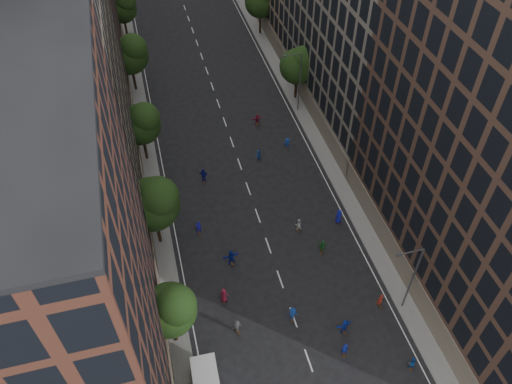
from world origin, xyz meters
TOP-DOWN VIEW (x-y plane):
  - ground at (0.00, 40.00)m, footprint 240.00×240.00m
  - sidewalk_left at (-12.00, 47.50)m, footprint 4.00×105.00m
  - sidewalk_right at (12.00, 47.50)m, footprint 4.00×105.00m
  - bldg_left_a at (-19.00, 11.00)m, footprint 14.00×22.00m
  - bldg_left_b at (-19.00, 35.00)m, footprint 14.00×26.00m
  - tree_left_1 at (-11.02, 13.86)m, footprint 4.80×4.80m
  - tree_left_2 at (-10.99, 25.83)m, footprint 5.60×5.60m
  - tree_left_3 at (-11.02, 39.85)m, footprint 5.00×5.00m
  - tree_left_4 at (-11.00, 55.84)m, footprint 5.40×5.40m
  - tree_left_5 at (-11.02, 71.86)m, footprint 4.80×4.80m
  - tree_right_a at (11.38, 47.85)m, footprint 5.00×5.00m
  - tree_right_b at (11.39, 67.85)m, footprint 5.20×5.20m
  - streetlamp_near at (10.37, 12.00)m, footprint 2.64×0.22m
  - streetlamp_far at (10.37, 45.00)m, footprint 2.64×0.22m
  - skater_1 at (3.27, 8.84)m, footprint 0.68×0.53m
  - skater_2 at (8.50, 6.18)m, footprint 0.85×0.73m
  - skater_3 at (-0.18, 13.39)m, footprint 1.17×0.83m
  - skater_5 at (4.09, 10.94)m, footprint 1.65×0.75m
  - skater_6 at (-6.02, 17.00)m, footprint 1.00×0.81m
  - skater_7 at (8.50, 12.74)m, footprint 0.63×0.45m
  - skater_8 at (3.81, 23.88)m, footprint 0.86×0.73m
  - skater_9 at (-5.56, 13.47)m, footprint 1.12×0.79m
  - skater_10 at (5.27, 20.22)m, footprint 1.16×0.82m
  - skater_11 at (-4.35, 21.25)m, footprint 1.81×0.79m
  - skater_12 at (8.50, 23.77)m, footprint 1.04×0.81m
  - skater_13 at (-6.92, 26.22)m, footprint 0.70×0.52m
  - skater_14 at (2.43, 36.06)m, footprint 0.81×0.64m
  - skater_15 at (6.70, 37.48)m, footprint 1.11×0.85m
  - skater_16 at (-4.89, 34.07)m, footprint 1.21×0.89m
  - skater_17 at (4.19, 43.29)m, footprint 1.55×0.61m

SIDE VIEW (x-z plane):
  - ground at x=0.00m, z-range 0.00..0.00m
  - sidewalk_left at x=-12.00m, z-range 0.00..0.15m
  - sidewalk_right at x=12.00m, z-range 0.00..0.15m
  - skater_2 at x=8.50m, z-range 0.00..1.51m
  - skater_15 at x=6.70m, z-range 0.00..1.52m
  - skater_8 at x=3.81m, z-range 0.00..1.55m
  - skater_9 at x=-5.56m, z-range 0.00..1.57m
  - skater_7 at x=8.50m, z-range 0.00..1.61m
  - skater_17 at x=4.19m, z-range 0.00..1.63m
  - skater_3 at x=-0.18m, z-range 0.00..1.64m
  - skater_14 at x=2.43m, z-range 0.00..1.65m
  - skater_1 at x=3.27m, z-range 0.00..1.66m
  - skater_5 at x=4.09m, z-range 0.00..1.71m
  - skater_13 at x=-6.92m, z-range 0.00..1.73m
  - skater_6 at x=-6.02m, z-range 0.00..1.76m
  - skater_10 at x=5.27m, z-range 0.00..1.82m
  - skater_12 at x=8.50m, z-range 0.00..1.87m
  - skater_11 at x=-4.35m, z-range 0.00..1.89m
  - skater_16 at x=-4.89m, z-range 0.00..1.91m
  - streetlamp_near at x=10.37m, z-range 0.64..9.70m
  - streetlamp_far at x=10.37m, z-range 0.64..9.70m
  - tree_left_1 at x=-11.02m, z-range 1.45..9.66m
  - tree_right_a at x=11.38m, z-range 1.43..9.83m
  - tree_left_5 at x=-11.02m, z-range 1.51..9.84m
  - tree_left_3 at x=-11.02m, z-range 1.53..10.11m
  - tree_right_b at x=11.39m, z-range 1.54..10.37m
  - tree_left_4 at x=-11.00m, z-range 1.56..10.63m
  - tree_left_2 at x=-10.99m, z-range 1.63..11.08m
  - bldg_left_a at x=-19.00m, z-range 0.00..30.00m
  - bldg_left_b at x=-19.00m, z-range 0.00..34.00m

